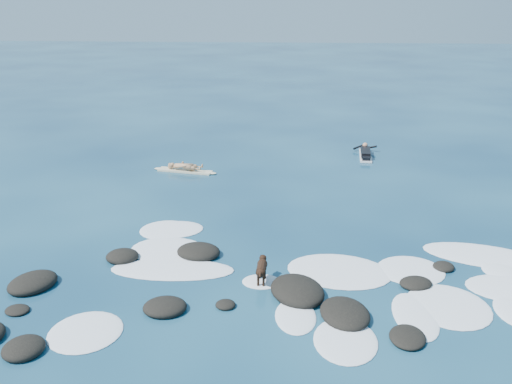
{
  "coord_description": "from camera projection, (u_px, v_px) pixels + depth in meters",
  "views": [
    {
      "loc": [
        0.12,
        -15.22,
        7.66
      ],
      "look_at": [
        -1.21,
        4.0,
        0.9
      ],
      "focal_mm": 40.0,
      "sensor_mm": 36.0,
      "label": 1
    }
  ],
  "objects": [
    {
      "name": "paddling_surfer_rig",
      "position": [
        365.0,
        153.0,
        28.12
      ],
      "size": [
        1.22,
        2.73,
        0.47
      ],
      "rotation": [
        0.0,
        0.0,
        1.49
      ],
      "color": "white",
      "rests_on": "ground"
    },
    {
      "name": "dog",
      "position": [
        262.0,
        268.0,
        15.74
      ],
      "size": [
        0.3,
        1.13,
        0.72
      ],
      "rotation": [
        0.0,
        0.0,
        1.54
      ],
      "color": "black",
      "rests_on": "ground"
    },
    {
      "name": "ground",
      "position": [
        287.0,
        266.0,
        16.87
      ],
      "size": [
        160.0,
        160.0,
        0.0
      ],
      "primitive_type": "plane",
      "color": "#0A2642",
      "rests_on": "ground"
    },
    {
      "name": "standing_surfer_rig",
      "position": [
        185.0,
        157.0,
        25.51
      ],
      "size": [
        3.0,
        1.01,
        1.71
      ],
      "rotation": [
        0.0,
        0.0,
        -0.2
      ],
      "color": "beige",
      "rests_on": "ground"
    },
    {
      "name": "breaking_foam",
      "position": [
        329.0,
        276.0,
        16.24
      ],
      "size": [
        13.8,
        8.32,
        0.12
      ],
      "color": "white",
      "rests_on": "ground"
    },
    {
      "name": "reef_rocks",
      "position": [
        210.0,
        293.0,
        15.17
      ],
      "size": [
        12.82,
        6.41,
        0.53
      ],
      "color": "black",
      "rests_on": "ground"
    }
  ]
}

